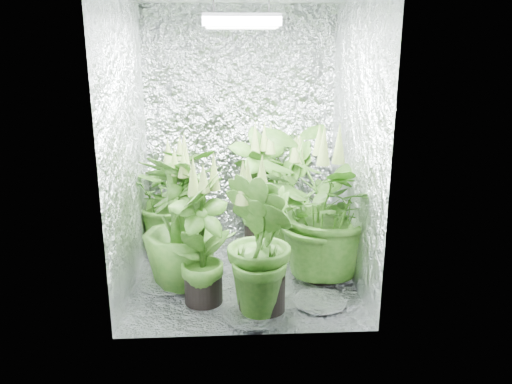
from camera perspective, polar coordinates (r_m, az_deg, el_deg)
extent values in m
plane|color=silver|center=(3.82, -1.44, -9.59)|extent=(1.60, 1.60, 0.00)
cube|color=silver|center=(4.29, -1.85, 7.33)|extent=(1.60, 0.02, 2.00)
cube|color=silver|center=(2.72, -1.10, 2.10)|extent=(1.60, 0.02, 2.00)
cube|color=silver|center=(3.57, -14.54, 5.00)|extent=(0.02, 1.60, 2.00)
cube|color=silver|center=(3.61, 11.29, 5.33)|extent=(0.02, 1.60, 2.00)
cube|color=gray|center=(3.44, -1.67, 18.99)|extent=(0.50, 0.30, 0.08)
cube|color=white|center=(3.44, -1.66, 18.24)|extent=(0.46, 0.26, 0.01)
cylinder|color=black|center=(3.45, -4.88, 20.69)|extent=(0.01, 0.01, 0.13)
cylinder|color=black|center=(3.46, 1.51, 20.72)|extent=(0.01, 0.01, 0.13)
cylinder|color=black|center=(4.32, -9.15, -4.92)|extent=(0.27, 0.27, 0.24)
cylinder|color=#422F13|center=(4.28, -9.22, -3.61)|extent=(0.25, 0.25, 0.03)
imported|color=#1D4710|center=(4.21, -9.37, -0.44)|extent=(0.91, 0.91, 0.89)
cone|color=olive|center=(4.11, -9.61, 4.71)|extent=(0.09, 0.09, 0.24)
cylinder|color=black|center=(4.36, 0.38, -4.53)|extent=(0.26, 0.26, 0.23)
cylinder|color=#422F13|center=(4.33, 0.38, -3.26)|extent=(0.24, 0.24, 0.03)
imported|color=#1D4710|center=(4.24, 0.39, 0.60)|extent=(0.68, 0.68, 0.99)
cone|color=olive|center=(4.14, 0.40, 6.43)|extent=(0.08, 0.08, 0.23)
cylinder|color=black|center=(4.38, 3.58, -4.39)|extent=(0.28, 0.28, 0.25)
cylinder|color=#422F13|center=(4.34, 3.60, -3.04)|extent=(0.26, 0.26, 0.03)
imported|color=#1D4710|center=(4.27, 3.66, 0.02)|extent=(0.57, 0.57, 0.89)
cone|color=olive|center=(4.17, 3.76, 5.11)|extent=(0.09, 0.09, 0.25)
cylinder|color=black|center=(3.67, -8.41, -9.02)|extent=(0.24, 0.24, 0.22)
cylinder|color=#422F13|center=(3.63, -8.48, -7.68)|extent=(0.22, 0.22, 0.03)
imported|color=#1D4710|center=(3.52, -8.68, -3.24)|extent=(0.72, 0.72, 0.95)
cone|color=olive|center=(3.41, -8.98, 3.48)|extent=(0.08, 0.08, 0.22)
cylinder|color=black|center=(3.78, 7.55, -7.90)|extent=(0.29, 0.29, 0.26)
cylinder|color=#422F13|center=(3.73, 7.62, -6.31)|extent=(0.27, 0.27, 0.03)
imported|color=#1D4710|center=(3.62, 7.81, -1.63)|extent=(1.04, 1.04, 1.06)
cone|color=olive|center=(3.51, 8.10, 5.68)|extent=(0.09, 0.09, 0.26)
cylinder|color=black|center=(3.44, -6.03, -10.66)|extent=(0.26, 0.26, 0.23)
cylinder|color=#422F13|center=(3.40, -6.08, -9.16)|extent=(0.24, 0.24, 0.03)
imported|color=#1D4710|center=(3.29, -6.22, -4.89)|extent=(0.63, 0.63, 0.91)
cone|color=olive|center=(3.17, -6.44, 1.92)|extent=(0.08, 0.08, 0.23)
cylinder|color=black|center=(3.27, 0.68, -11.66)|extent=(0.30, 0.30, 0.27)
cylinder|color=#422F13|center=(3.22, 0.69, -9.80)|extent=(0.27, 0.27, 0.03)
imported|color=#1D4710|center=(3.12, 0.70, -5.68)|extent=(0.67, 0.67, 0.94)
cone|color=olive|center=(2.99, 0.73, 1.54)|extent=(0.10, 0.10, 0.27)
cylinder|color=black|center=(4.27, 6.87, -6.25)|extent=(0.14, 0.14, 0.08)
cylinder|color=black|center=(4.21, 6.94, -4.18)|extent=(0.12, 0.12, 0.10)
cylinder|color=#4C4C51|center=(4.21, 6.11, -4.14)|extent=(0.09, 0.30, 0.31)
torus|color=#4C4C51|center=(4.21, 6.11, -4.14)|extent=(0.09, 0.31, 0.32)
cube|color=white|center=(3.17, 1.90, -9.24)|extent=(0.05, 0.02, 0.07)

